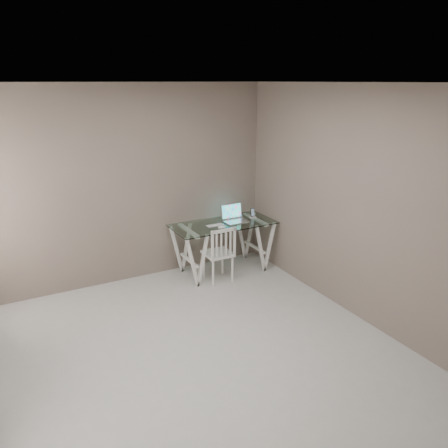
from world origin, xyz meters
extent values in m
plane|color=#AEACA7|center=(0.00, 0.00, 0.00)|extent=(4.50, 4.50, 0.00)
cube|color=white|center=(0.00, 0.00, 2.70)|extent=(4.00, 4.50, 0.02)
cube|color=#6F6157|center=(0.00, 2.25, 1.35)|extent=(4.00, 0.02, 2.70)
cube|color=#6F6157|center=(0.00, -2.25, 1.35)|extent=(4.00, 0.02, 2.70)
cube|color=#6F6157|center=(2.00, 0.00, 1.35)|extent=(0.02, 4.50, 2.70)
cube|color=silver|center=(1.20, 1.84, 0.74)|extent=(1.50, 0.70, 0.01)
cube|color=white|center=(0.65, 1.84, 0.36)|extent=(0.24, 0.62, 0.72)
cube|color=white|center=(1.75, 1.84, 0.36)|extent=(0.24, 0.62, 0.72)
cube|color=white|center=(0.99, 1.61, 0.40)|extent=(0.38, 0.38, 0.04)
cylinder|color=white|center=(0.84, 1.46, 0.19)|extent=(0.03, 0.03, 0.38)
cylinder|color=white|center=(1.14, 1.46, 0.19)|extent=(0.03, 0.03, 0.38)
cylinder|color=white|center=(0.84, 1.76, 0.19)|extent=(0.03, 0.03, 0.38)
cylinder|color=white|center=(1.15, 1.76, 0.19)|extent=(0.03, 0.03, 0.38)
cube|color=white|center=(0.99, 1.44, 0.61)|extent=(0.37, 0.03, 0.42)
cube|color=silver|center=(1.40, 1.82, 0.75)|extent=(0.35, 0.24, 0.02)
cube|color=#19D899|center=(1.40, 1.95, 0.88)|extent=(0.35, 0.05, 0.23)
cube|color=silver|center=(1.05, 1.81, 0.75)|extent=(0.26, 0.11, 0.01)
ellipsoid|color=white|center=(1.08, 1.65, 0.76)|extent=(0.12, 0.07, 0.04)
cube|color=white|center=(1.73, 1.88, 0.75)|extent=(0.08, 0.08, 0.02)
cube|color=black|center=(1.73, 1.89, 0.83)|extent=(0.06, 0.03, 0.13)
camera|label=1|loc=(-1.64, -3.44, 2.72)|focal=35.00mm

